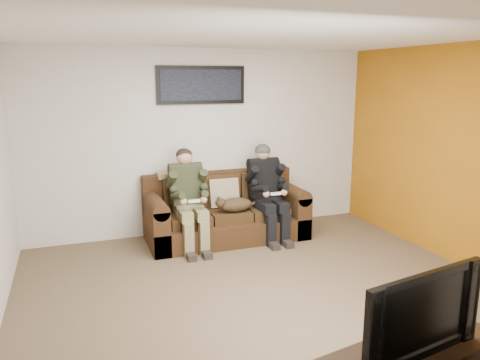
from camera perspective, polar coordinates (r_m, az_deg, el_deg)
name	(u,v)px	position (r m, az deg, el deg)	size (l,w,h in m)	color
floor	(264,293)	(5.02, 2.93, -13.60)	(5.00, 5.00, 0.00)	brown
ceiling	(267,33)	(4.54, 3.30, 17.42)	(5.00, 5.00, 0.00)	silver
wall_back	(204,142)	(6.71, -4.46, 4.62)	(5.00, 5.00, 0.00)	beige
wall_front	(428,247)	(2.75, 21.89, -7.61)	(5.00, 5.00, 0.00)	beige
wall_right	(463,157)	(6.03, 25.56, 2.57)	(4.50, 4.50, 0.00)	beige
accent_wall_right	(463,157)	(6.02, 25.50, 2.57)	(4.50, 4.50, 0.00)	#A15F10
sofa	(225,214)	(6.56, -1.88, -4.14)	(2.17, 0.94, 0.89)	#372110
throw_pillow	(224,193)	(6.52, -2.01, -1.55)	(0.41, 0.12, 0.39)	tan
throw_blanket	(173,175)	(6.52, -8.16, 0.64)	(0.44, 0.22, 0.08)	tan
person_left	(188,193)	(6.14, -6.33, -1.60)	(0.51, 0.87, 1.29)	#837A51
person_right	(267,186)	(6.49, 3.29, -0.76)	(0.51, 0.86, 1.30)	black
cat	(234,205)	(6.28, -0.73, -3.01)	(0.66, 0.26, 0.24)	#4B341D
framed_poster	(201,85)	(6.61, -4.74, 11.46)	(1.25, 0.05, 0.52)	black
television	(412,309)	(3.30, 20.20, -14.59)	(1.01, 0.13, 0.58)	black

